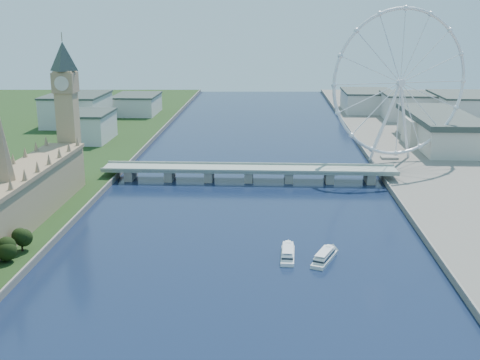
{
  "coord_description": "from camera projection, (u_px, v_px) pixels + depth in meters",
  "views": [
    {
      "loc": [
        15.07,
        -137.9,
        118.38
      ],
      "look_at": [
        -2.26,
        210.0,
        24.35
      ],
      "focal_mm": 45.0,
      "sensor_mm": 36.0,
      "label": 1
    }
  ],
  "objects": [
    {
      "name": "county_hall",
      "position": [
        438.0,
        147.0,
        570.77
      ],
      "size": [
        54.0,
        144.0,
        35.0
      ],
      "primitive_type": null,
      "color": "beige",
      "rests_on": "ground"
    },
    {
      "name": "big_ben",
      "position": [
        66.0,
        94.0,
        421.41
      ],
      "size": [
        20.02,
        20.02,
        110.0
      ],
      "color": "tan",
      "rests_on": "ground"
    },
    {
      "name": "tour_boat_near",
      "position": [
        288.0,
        258.0,
        307.09
      ],
      "size": [
        8.29,
        27.97,
        6.1
      ],
      "primitive_type": null,
      "rotation": [
        0.0,
        0.0,
        -0.05
      ],
      "color": "white",
      "rests_on": "ground"
    },
    {
      "name": "london_eye",
      "position": [
        400.0,
        83.0,
        483.57
      ],
      "size": [
        113.6,
        39.12,
        124.3
      ],
      "color": "silver",
      "rests_on": "ground"
    },
    {
      "name": "westminster_bridge",
      "position": [
        249.0,
        172.0,
        452.09
      ],
      "size": [
        220.0,
        22.0,
        9.5
      ],
      "color": "gray",
      "rests_on": "ground"
    },
    {
      "name": "parliament_range",
      "position": [
        8.0,
        206.0,
        329.8
      ],
      "size": [
        24.0,
        200.0,
        70.0
      ],
      "color": "tan",
      "rests_on": "ground"
    },
    {
      "name": "tour_boat_far",
      "position": [
        324.0,
        261.0,
        302.54
      ],
      "size": [
        16.84,
        27.85,
        6.0
      ],
      "primitive_type": null,
      "rotation": [
        0.0,
        0.0,
        -0.39
      ],
      "color": "silver",
      "rests_on": "ground"
    },
    {
      "name": "city_skyline",
      "position": [
        291.0,
        108.0,
        698.3
      ],
      "size": [
        505.0,
        280.0,
        32.0
      ],
      "color": "beige",
      "rests_on": "ground"
    }
  ]
}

